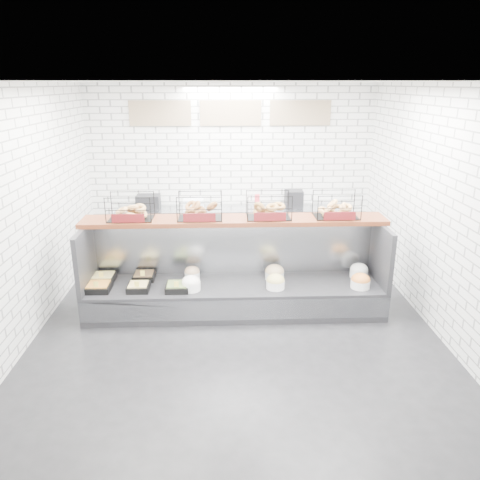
{
  "coord_description": "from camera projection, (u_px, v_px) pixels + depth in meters",
  "views": [
    {
      "loc": [
        -0.16,
        -5.54,
        2.99
      ],
      "look_at": [
        0.07,
        0.45,
        0.97
      ],
      "focal_mm": 35.0,
      "sensor_mm": 36.0,
      "label": 1
    }
  ],
  "objects": [
    {
      "name": "room_shell",
      "position": [
        234.0,
        158.0,
        6.12
      ],
      "size": [
        5.02,
        5.51,
        3.01
      ],
      "color": "white",
      "rests_on": "ground"
    },
    {
      "name": "ground",
      "position": [
        236.0,
        320.0,
        6.21
      ],
      "size": [
        5.5,
        5.5,
        0.0
      ],
      "primitive_type": "plane",
      "color": "black",
      "rests_on": "ground"
    },
    {
      "name": "display_case",
      "position": [
        235.0,
        287.0,
        6.43
      ],
      "size": [
        4.0,
        0.9,
        1.2
      ],
      "color": "black",
      "rests_on": "ground"
    },
    {
      "name": "bagel_shelf",
      "position": [
        235.0,
        210.0,
        6.26
      ],
      "size": [
        4.1,
        0.5,
        0.4
      ],
      "color": "#491E0F",
      "rests_on": "display_case"
    },
    {
      "name": "prep_counter",
      "position": [
        231.0,
        231.0,
        8.36
      ],
      "size": [
        4.0,
        0.6,
        1.2
      ],
      "color": "#93969B",
      "rests_on": "ground"
    }
  ]
}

